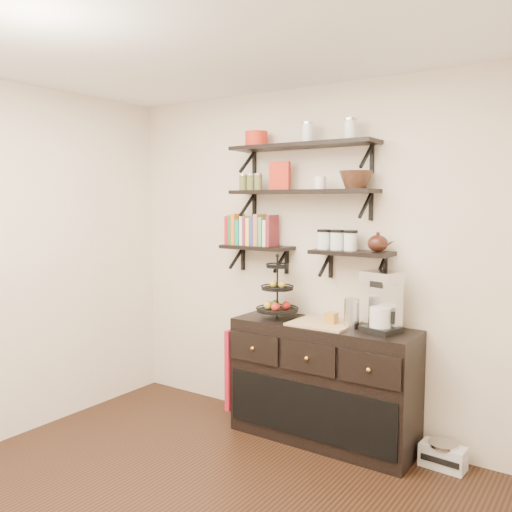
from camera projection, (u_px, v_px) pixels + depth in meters
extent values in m
cube|color=white|center=(146.00, 26.00, 2.75)|extent=(3.50, 3.50, 0.02)
cube|color=#F5E6D0|center=(309.00, 259.00, 4.32)|extent=(3.50, 0.02, 2.70)
cube|color=#F5E6D0|center=(507.00, 333.00, 1.90)|extent=(0.02, 3.50, 2.70)
cube|color=black|center=(302.00, 145.00, 4.12)|extent=(1.20, 0.27, 0.03)
cube|color=black|center=(254.00, 164.00, 4.52)|extent=(0.02, 0.03, 0.20)
cube|color=black|center=(372.00, 159.00, 3.94)|extent=(0.02, 0.03, 0.20)
cube|color=black|center=(301.00, 192.00, 4.16)|extent=(1.20, 0.27, 0.03)
cube|color=black|center=(254.00, 206.00, 4.56)|extent=(0.02, 0.03, 0.20)
cube|color=black|center=(371.00, 207.00, 3.98)|extent=(0.02, 0.03, 0.20)
cube|color=black|center=(257.00, 247.00, 4.45)|extent=(0.60, 0.25, 0.03)
cube|color=black|center=(243.00, 258.00, 4.67)|extent=(0.02, 0.03, 0.20)
cube|color=black|center=(287.00, 262.00, 4.42)|extent=(0.03, 0.03, 0.20)
cube|color=black|center=(351.00, 253.00, 3.98)|extent=(0.60, 0.25, 0.03)
cube|color=black|center=(331.00, 265.00, 4.20)|extent=(0.03, 0.03, 0.20)
cube|color=black|center=(385.00, 269.00, 3.95)|extent=(0.02, 0.03, 0.20)
cube|color=red|center=(232.00, 232.00, 4.58)|extent=(0.02, 0.15, 0.20)
cube|color=#236B42|center=(235.00, 230.00, 4.56)|extent=(0.03, 0.15, 0.24)
cube|color=orange|center=(239.00, 232.00, 4.54)|extent=(0.04, 0.15, 0.21)
cube|color=teal|center=(242.00, 230.00, 4.52)|extent=(0.03, 0.15, 0.25)
cube|color=#F8EDCB|center=(246.00, 232.00, 4.50)|extent=(0.03, 0.15, 0.22)
cube|color=maroon|center=(250.00, 229.00, 4.48)|extent=(0.04, 0.15, 0.26)
cube|color=#F7ED43|center=(253.00, 231.00, 4.46)|extent=(0.03, 0.15, 0.23)
cube|color=#323790|center=(257.00, 233.00, 4.44)|extent=(0.03, 0.15, 0.20)
cube|color=#C57442|center=(261.00, 231.00, 4.42)|extent=(0.04, 0.15, 0.24)
cube|color=#4C9D5F|center=(265.00, 233.00, 4.40)|extent=(0.03, 0.15, 0.21)
cube|color=#FFDFBD|center=(269.00, 231.00, 4.37)|extent=(0.03, 0.15, 0.25)
cube|color=maroon|center=(273.00, 233.00, 4.35)|extent=(0.02, 0.15, 0.22)
cylinder|color=silver|center=(324.00, 241.00, 4.10)|extent=(0.10, 0.10, 0.13)
cylinder|color=silver|center=(337.00, 241.00, 4.04)|extent=(0.10, 0.10, 0.13)
cylinder|color=silver|center=(351.00, 242.00, 3.98)|extent=(0.10, 0.10, 0.13)
cube|color=black|center=(323.00, 383.00, 4.08)|extent=(1.40, 0.45, 0.90)
cube|color=tan|center=(323.00, 323.00, 4.03)|extent=(0.45, 0.41, 0.02)
sphere|color=gold|center=(253.00, 348.00, 4.10)|extent=(0.04, 0.04, 0.04)
sphere|color=gold|center=(307.00, 358.00, 3.84)|extent=(0.04, 0.04, 0.04)
sphere|color=gold|center=(368.00, 370.00, 3.58)|extent=(0.04, 0.04, 0.04)
cylinder|color=black|center=(277.00, 287.00, 4.24)|extent=(0.02, 0.02, 0.48)
cylinder|color=black|center=(277.00, 310.00, 4.25)|extent=(0.33, 0.33, 0.01)
cylinder|color=black|center=(277.00, 289.00, 4.24)|extent=(0.25, 0.25, 0.02)
cylinder|color=black|center=(277.00, 267.00, 4.22)|extent=(0.17, 0.17, 0.02)
sphere|color=#B21914|center=(286.00, 306.00, 4.25)|extent=(0.07, 0.07, 0.07)
sphere|color=gold|center=(273.00, 284.00, 4.25)|extent=(0.06, 0.06, 0.06)
cube|color=#AE7628|center=(331.00, 318.00, 3.99)|extent=(0.08, 0.08, 0.08)
cube|color=black|center=(381.00, 329.00, 3.78)|extent=(0.28, 0.27, 0.04)
cube|color=silver|center=(386.00, 302.00, 3.82)|extent=(0.25, 0.15, 0.36)
cube|color=silver|center=(382.00, 277.00, 3.74)|extent=(0.28, 0.27, 0.07)
cylinder|color=silver|center=(380.00, 317.00, 3.75)|extent=(0.18, 0.18, 0.14)
cylinder|color=silver|center=(352.00, 314.00, 3.87)|extent=(0.11, 0.11, 0.22)
cube|color=#B3132E|center=(237.00, 367.00, 4.40)|extent=(0.04, 0.28, 0.65)
cube|color=silver|center=(443.00, 457.00, 3.68)|extent=(0.31, 0.17, 0.16)
cylinder|color=silver|center=(443.00, 444.00, 3.68)|extent=(0.21, 0.21, 0.02)
cube|color=black|center=(440.00, 461.00, 3.62)|extent=(0.26, 0.03, 0.04)
cube|color=red|center=(280.00, 176.00, 4.25)|extent=(0.17, 0.10, 0.22)
cylinder|color=white|center=(320.00, 183.00, 4.06)|extent=(0.09, 0.09, 0.10)
cylinder|color=red|center=(256.00, 139.00, 4.35)|extent=(0.18, 0.18, 0.12)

